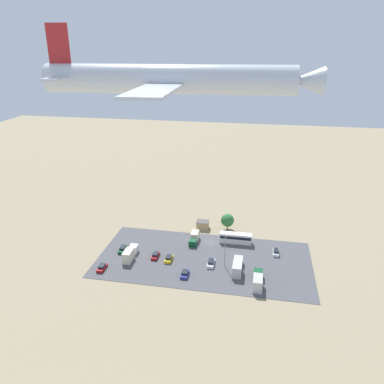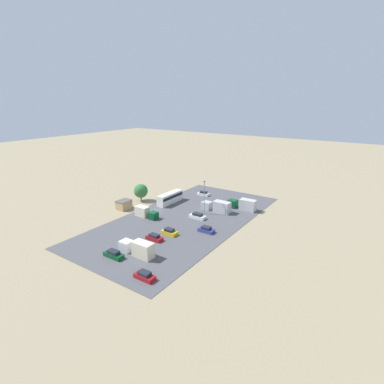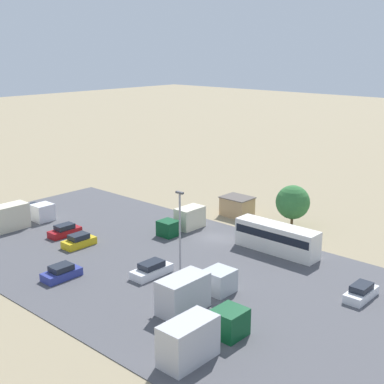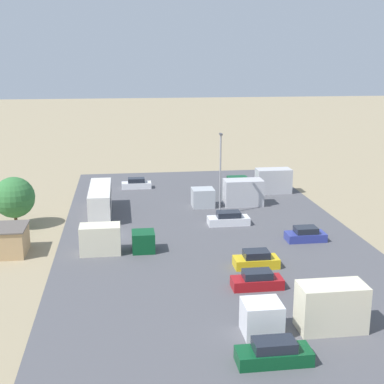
{
  "view_description": "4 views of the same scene",
  "coord_description": "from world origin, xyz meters",
  "px_view_note": "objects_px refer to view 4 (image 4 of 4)",
  "views": [
    {
      "loc": [
        -14.36,
        107.39,
        60.8
      ],
      "look_at": [
        -0.02,
        30.64,
        29.75
      ],
      "focal_mm": 35.0,
      "sensor_mm": 36.0,
      "label": 1
    },
    {
      "loc": [
        63.41,
        56.13,
        32.09
      ],
      "look_at": [
        -2.99,
        11.28,
        7.33
      ],
      "focal_mm": 28.0,
      "sensor_mm": 36.0,
      "label": 2
    },
    {
      "loc": [
        -40.91,
        49.54,
        23.66
      ],
      "look_at": [
        -2.42,
        6.94,
        7.93
      ],
      "focal_mm": 50.0,
      "sensor_mm": 36.0,
      "label": 3
    },
    {
      "loc": [
        54.55,
        1.63,
        18.59
      ],
      "look_at": [
        0.37,
        8.89,
        4.78
      ],
      "focal_mm": 50.0,
      "sensor_mm": 36.0,
      "label": 4
    }
  ],
  "objects_px": {
    "bus": "(100,200)",
    "parked_truck_0": "(312,310)",
    "parked_car_1": "(274,353)",
    "parked_truck_2": "(113,240)",
    "parked_car_5": "(256,260)",
    "shed_building": "(9,240)",
    "parked_car_6": "(136,184)",
    "parked_car_0": "(228,219)",
    "parked_car_4": "(306,235)",
    "parked_truck_1": "(232,194)",
    "parked_truck_3": "(263,182)",
    "parked_car_2": "(257,281)"
  },
  "relations": [
    {
      "from": "parked_car_5",
      "to": "parked_truck_1",
      "type": "distance_m",
      "value": 20.76
    },
    {
      "from": "parked_car_5",
      "to": "parked_car_6",
      "type": "relative_size",
      "value": 0.95
    },
    {
      "from": "parked_car_0",
      "to": "parked_car_6",
      "type": "distance_m",
      "value": 21.31
    },
    {
      "from": "shed_building",
      "to": "parked_truck_1",
      "type": "relative_size",
      "value": 0.48
    },
    {
      "from": "parked_truck_1",
      "to": "parked_car_1",
      "type": "bearing_deg",
      "value": 172.34
    },
    {
      "from": "bus",
      "to": "parked_truck_2",
      "type": "relative_size",
      "value": 1.45
    },
    {
      "from": "bus",
      "to": "parked_car_1",
      "type": "distance_m",
      "value": 36.35
    },
    {
      "from": "bus",
      "to": "parked_car_4",
      "type": "bearing_deg",
      "value": -30.45
    },
    {
      "from": "parked_car_1",
      "to": "parked_truck_3",
      "type": "bearing_deg",
      "value": -14.13
    },
    {
      "from": "parked_car_1",
      "to": "parked_car_2",
      "type": "distance_m",
      "value": 11.19
    },
    {
      "from": "parked_car_1",
      "to": "parked_truck_1",
      "type": "distance_m",
      "value": 36.49
    },
    {
      "from": "shed_building",
      "to": "parked_car_0",
      "type": "bearing_deg",
      "value": 105.03
    },
    {
      "from": "bus",
      "to": "parked_truck_0",
      "type": "bearing_deg",
      "value": -63.39
    },
    {
      "from": "parked_car_2",
      "to": "parked_truck_3",
      "type": "height_order",
      "value": "parked_truck_3"
    },
    {
      "from": "parked_truck_1",
      "to": "parked_truck_3",
      "type": "distance_m",
      "value": 8.17
    },
    {
      "from": "parked_truck_3",
      "to": "parked_truck_2",
      "type": "bearing_deg",
      "value": 135.51
    },
    {
      "from": "shed_building",
      "to": "parked_truck_0",
      "type": "distance_m",
      "value": 30.16
    },
    {
      "from": "parked_truck_1",
      "to": "bus",
      "type": "bearing_deg",
      "value": 96.04
    },
    {
      "from": "parked_truck_2",
      "to": "parked_car_6",
      "type": "bearing_deg",
      "value": 173.18
    },
    {
      "from": "parked_car_0",
      "to": "parked_car_6",
      "type": "xyz_separation_m",
      "value": [
        -18.91,
        -9.82,
        -0.02
      ]
    },
    {
      "from": "parked_car_1",
      "to": "parked_car_5",
      "type": "bearing_deg",
      "value": -10.29
    },
    {
      "from": "parked_car_0",
      "to": "parked_car_5",
      "type": "xyz_separation_m",
      "value": [
        12.81,
        -0.03,
        0.01
      ]
    },
    {
      "from": "shed_building",
      "to": "parked_car_1",
      "type": "xyz_separation_m",
      "value": [
        22.16,
        20.06,
        -0.65
      ]
    },
    {
      "from": "parked_car_2",
      "to": "parked_car_4",
      "type": "xyz_separation_m",
      "value": [
        -10.77,
        7.92,
        -0.0
      ]
    },
    {
      "from": "bus",
      "to": "parked_car_6",
      "type": "relative_size",
      "value": 2.45
    },
    {
      "from": "parked_car_0",
      "to": "parked_truck_3",
      "type": "distance_m",
      "value": 15.74
    },
    {
      "from": "parked_truck_0",
      "to": "parked_car_6",
      "type": "bearing_deg",
      "value": 13.78
    },
    {
      "from": "parked_car_2",
      "to": "parked_truck_2",
      "type": "distance_m",
      "value": 15.47
    },
    {
      "from": "parked_truck_3",
      "to": "parked_car_0",
      "type": "bearing_deg",
      "value": 150.56
    },
    {
      "from": "parked_truck_0",
      "to": "bus",
      "type": "bearing_deg",
      "value": 26.61
    },
    {
      "from": "parked_car_1",
      "to": "parked_car_5",
      "type": "xyz_separation_m",
      "value": [
        -15.51,
        2.82,
        -0.01
      ]
    },
    {
      "from": "parked_car_0",
      "to": "parked_car_4",
      "type": "height_order",
      "value": "parked_car_0"
    },
    {
      "from": "shed_building",
      "to": "parked_car_1",
      "type": "bearing_deg",
      "value": 42.14
    },
    {
      "from": "parked_car_1",
      "to": "parked_truck_2",
      "type": "xyz_separation_m",
      "value": [
        -20.94,
        -10.12,
        0.65
      ]
    },
    {
      "from": "parked_car_5",
      "to": "parked_truck_1",
      "type": "xyz_separation_m",
      "value": [
        -20.64,
        2.04,
        0.89
      ]
    },
    {
      "from": "parked_car_2",
      "to": "parked_car_0",
      "type": "bearing_deg",
      "value": 176.42
    },
    {
      "from": "parked_car_4",
      "to": "parked_car_6",
      "type": "xyz_separation_m",
      "value": [
        -25.4,
        -16.66,
        0.0
      ]
    },
    {
      "from": "shed_building",
      "to": "parked_car_4",
      "type": "bearing_deg",
      "value": 89.34
    },
    {
      "from": "parked_car_0",
      "to": "parked_car_4",
      "type": "xyz_separation_m",
      "value": [
        6.49,
        6.84,
        -0.02
      ]
    },
    {
      "from": "parked_truck_3",
      "to": "parked_car_4",
      "type": "bearing_deg",
      "value": 177.5
    },
    {
      "from": "shed_building",
      "to": "parked_truck_1",
      "type": "bearing_deg",
      "value": 119.31
    },
    {
      "from": "shed_building",
      "to": "parked_truck_2",
      "type": "relative_size",
      "value": 0.6
    },
    {
      "from": "bus",
      "to": "parked_truck_3",
      "type": "distance_m",
      "value": 23.54
    },
    {
      "from": "parked_car_5",
      "to": "parked_truck_0",
      "type": "distance_m",
      "value": 11.96
    },
    {
      "from": "parked_car_6",
      "to": "parked_truck_2",
      "type": "relative_size",
      "value": 0.59
    },
    {
      "from": "shed_building",
      "to": "parked_car_6",
      "type": "distance_m",
      "value": 28.27
    },
    {
      "from": "bus",
      "to": "parked_car_0",
      "type": "relative_size",
      "value": 2.22
    },
    {
      "from": "parked_car_5",
      "to": "parked_truck_3",
      "type": "relative_size",
      "value": 0.46
    },
    {
      "from": "shed_building",
      "to": "bus",
      "type": "bearing_deg",
      "value": 145.69
    },
    {
      "from": "parked_car_0",
      "to": "parked_truck_2",
      "type": "xyz_separation_m",
      "value": [
        7.37,
        -12.96,
        0.66
      ]
    }
  ]
}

